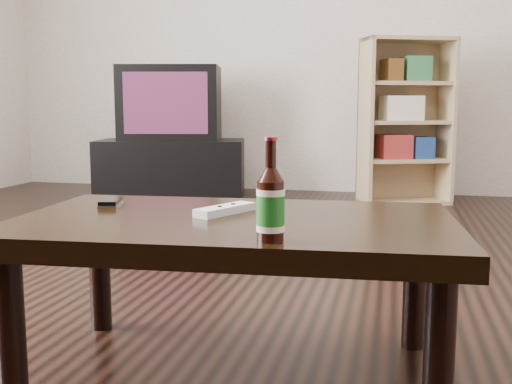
% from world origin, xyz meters
% --- Properties ---
extents(floor, '(5.00, 6.00, 0.01)m').
position_xyz_m(floor, '(0.00, 0.00, -0.01)').
color(floor, black).
rests_on(floor, ground).
extents(wall_back, '(5.00, 0.02, 2.70)m').
position_xyz_m(wall_back, '(0.00, 3.01, 1.35)').
color(wall_back, beige).
rests_on(wall_back, ground).
extents(tv_stand, '(1.15, 0.74, 0.43)m').
position_xyz_m(tv_stand, '(-0.94, 2.44, 0.21)').
color(tv_stand, black).
rests_on(tv_stand, floor).
extents(tv, '(0.79, 0.59, 0.54)m').
position_xyz_m(tv, '(-0.94, 2.43, 0.69)').
color(tv, black).
rests_on(tv, tv_stand).
extents(bookshelf, '(0.67, 0.48, 1.13)m').
position_xyz_m(bookshelf, '(0.72, 2.52, 0.59)').
color(bookshelf, '#9F7451').
rests_on(bookshelf, floor).
extents(coffee_table, '(1.10, 0.69, 0.40)m').
position_xyz_m(coffee_table, '(0.30, -0.36, 0.35)').
color(coffee_table, black).
rests_on(coffee_table, floor).
extents(beer_bottle, '(0.06, 0.06, 0.21)m').
position_xyz_m(beer_bottle, '(0.44, -0.59, 0.47)').
color(beer_bottle, black).
rests_on(beer_bottle, coffee_table).
extents(phone, '(0.08, 0.11, 0.02)m').
position_xyz_m(phone, '(-0.08, -0.26, 0.41)').
color(phone, '#A9A9AC').
rests_on(phone, coffee_table).
extents(remote, '(0.13, 0.18, 0.02)m').
position_xyz_m(remote, '(0.26, -0.31, 0.41)').
color(remote, silver).
rests_on(remote, coffee_table).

